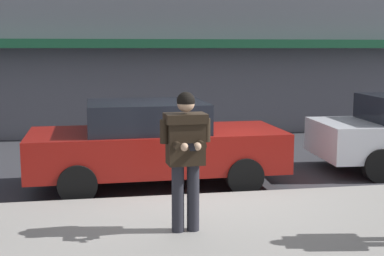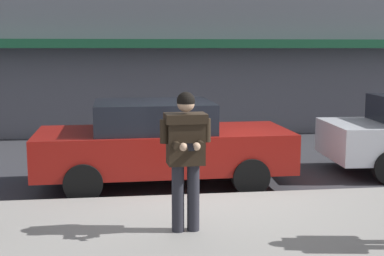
# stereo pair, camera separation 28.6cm
# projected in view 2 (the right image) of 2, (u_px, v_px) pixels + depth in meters

# --- Properties ---
(ground_plane) EXTENTS (80.00, 80.00, 0.00)m
(ground_plane) POSITION_uv_depth(u_px,v_px,m) (204.00, 198.00, 8.90)
(ground_plane) COLOR #333338
(curb_paint_line) EXTENTS (28.00, 0.12, 0.01)m
(curb_paint_line) POSITION_uv_depth(u_px,v_px,m) (262.00, 195.00, 9.07)
(curb_paint_line) COLOR silver
(curb_paint_line) RESTS_ON ground
(parked_sedan_mid) EXTENTS (4.53, 1.99, 1.54)m
(parked_sedan_mid) POSITION_uv_depth(u_px,v_px,m) (161.00, 143.00, 9.62)
(parked_sedan_mid) COLOR maroon
(parked_sedan_mid) RESTS_ON ground
(man_texting_on_phone) EXTENTS (0.65, 0.60, 1.81)m
(man_texting_on_phone) POSITION_uv_depth(u_px,v_px,m) (186.00, 146.00, 6.74)
(man_texting_on_phone) COLOR #23232B
(man_texting_on_phone) RESTS_ON sidewalk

